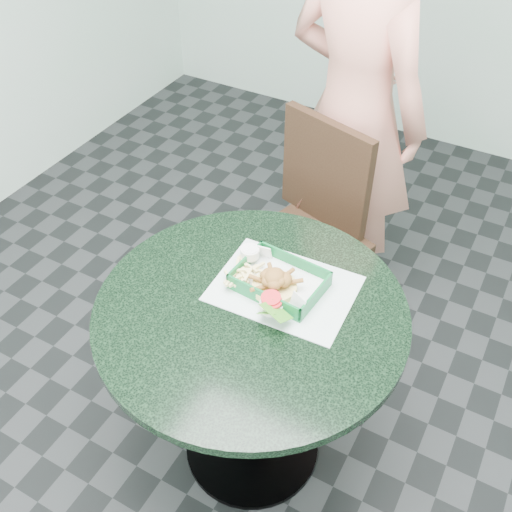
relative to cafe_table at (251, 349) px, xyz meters
The scene contains 10 objects.
floor 0.58m from the cafe_table, ahead, with size 4.00×5.00×0.02m, color #303335.
cafe_table is the anchor object (origin of this frame).
dining_chair 0.74m from the cafe_table, 99.94° to the left, with size 0.43×0.43×0.93m.
diner_person 1.12m from the cafe_table, 95.89° to the left, with size 0.75×0.49×2.07m, color #DE8976.
placemat 0.21m from the cafe_table, 66.79° to the left, with size 0.41×0.31×0.00m, color silver.
food_basket 0.22m from the cafe_table, 74.04° to the left, with size 0.26×0.19×0.05m.
crab_sandwich 0.24m from the cafe_table, 66.98° to the left, with size 0.13×0.13×0.08m.
fries_pile 0.23m from the cafe_table, 133.78° to the left, with size 0.10×0.11×0.04m, color #FFE894, non-canonical shape.
sauce_ramekin 0.28m from the cafe_table, 122.88° to the left, with size 0.06×0.06×0.03m.
garnish_cup 0.22m from the cafe_table, ahead, with size 0.10×0.10×0.04m.
Camera 1 is at (0.59, -1.04, 2.06)m, focal length 42.00 mm.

